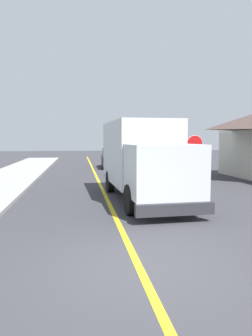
{
  "coord_description": "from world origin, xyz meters",
  "views": [
    {
      "loc": [
        -1.12,
        -5.75,
        2.48
      ],
      "look_at": [
        0.59,
        5.71,
        1.4
      ],
      "focal_mm": 33.74,
      "sensor_mm": 36.0,
      "label": 1
    }
  ],
  "objects_px": {
    "box_truck": "(143,156)",
    "stop_sign": "(195,152)",
    "parked_car_mid": "(112,158)",
    "parked_van_across": "(170,163)",
    "parked_car_near": "(137,165)"
  },
  "relations": [
    {
      "from": "parked_car_mid",
      "to": "parked_van_across",
      "type": "xyz_separation_m",
      "value": [
        3.52,
        -5.67,
        0.0
      ]
    },
    {
      "from": "parked_car_near",
      "to": "box_truck",
      "type": "bearing_deg",
      "value": -98.55
    },
    {
      "from": "parked_car_near",
      "to": "stop_sign",
      "type": "relative_size",
      "value": 1.66
    },
    {
      "from": "box_truck",
      "to": "parked_car_mid",
      "type": "relative_size",
      "value": 1.63
    },
    {
      "from": "parked_car_near",
      "to": "parked_van_across",
      "type": "relative_size",
      "value": 0.99
    },
    {
      "from": "parked_car_mid",
      "to": "parked_van_across",
      "type": "relative_size",
      "value": 1.01
    },
    {
      "from": "parked_car_mid",
      "to": "parked_van_across",
      "type": "height_order",
      "value": "same"
    },
    {
      "from": "parked_van_across",
      "to": "stop_sign",
      "type": "xyz_separation_m",
      "value": [
        -0.74,
        -6.57,
        1.06
      ]
    },
    {
      "from": "parked_van_across",
      "to": "stop_sign",
      "type": "distance_m",
      "value": 6.7
    },
    {
      "from": "parked_car_mid",
      "to": "parked_car_near",
      "type": "bearing_deg",
      "value": -82.4
    },
    {
      "from": "box_truck",
      "to": "stop_sign",
      "type": "height_order",
      "value": "box_truck"
    },
    {
      "from": "box_truck",
      "to": "stop_sign",
      "type": "bearing_deg",
      "value": 34.79
    },
    {
      "from": "parked_car_near",
      "to": "stop_sign",
      "type": "xyz_separation_m",
      "value": [
        1.87,
        -5.46,
        1.06
      ]
    },
    {
      "from": "box_truck",
      "to": "parked_car_mid",
      "type": "height_order",
      "value": "box_truck"
    },
    {
      "from": "parked_car_near",
      "to": "stop_sign",
      "type": "height_order",
      "value": "stop_sign"
    }
  ]
}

